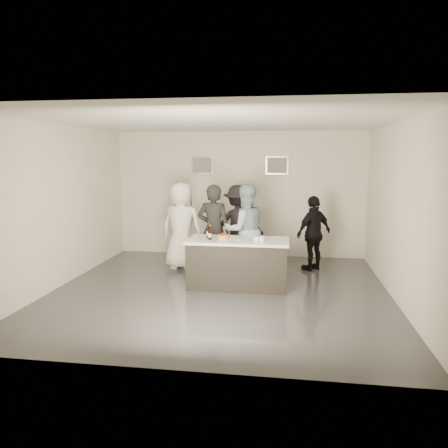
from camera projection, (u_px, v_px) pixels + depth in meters
The scene contains 19 objects.
floor at pixel (220, 291), 7.88m from camera, with size 6.00×6.00×0.00m, color #3D3D42.
ceiling at pixel (220, 121), 7.42m from camera, with size 6.00×6.00×0.00m, color white.
wall_back at pixel (239, 194), 10.59m from camera, with size 6.00×0.04×3.00m, color silver.
wall_front at pixel (176, 241), 4.72m from camera, with size 6.00×0.04×3.00m, color silver.
wall_left at pixel (60, 206), 8.09m from camera, with size 0.04×6.00×3.00m, color silver.
wall_right at pixel (399, 212), 7.22m from camera, with size 0.04×6.00×3.00m, color silver.
picture_left at pixel (202, 165), 10.58m from camera, with size 0.54×0.04×0.44m, color #B2B2B7.
picture_right at pixel (277, 165), 10.32m from camera, with size 0.54×0.04×0.44m, color #B2B2B7.
bar_counter at pixel (238, 263), 8.08m from camera, with size 1.86×0.86×0.90m, color white.
cake at pixel (223, 237), 7.99m from camera, with size 0.20×0.20×0.08m, color orange.
beer_bottle_a at pixel (208, 231), 8.17m from camera, with size 0.07×0.07×0.26m, color black.
beer_bottle_b at pixel (210, 233), 7.95m from camera, with size 0.07×0.07×0.26m, color black.
tumbler_cluster at pixel (259, 238), 7.91m from camera, with size 0.19×0.19×0.08m, color orange.
candles at pixel (221, 242), 7.77m from camera, with size 0.24×0.08×0.01m, color pink.
person_main_black at pixel (214, 230), 8.86m from camera, with size 0.68×0.44×1.86m, color black.
person_main_blue at pixel (245, 230), 8.83m from camera, with size 0.90×0.70×1.86m, color #97B5C5.
person_guest_left at pixel (182, 226), 9.36m from camera, with size 0.91×0.59×1.87m, color white.
person_guest_right at pixel (314, 233), 9.25m from camera, with size 0.93×0.39×1.59m, color black.
person_guest_back at pixel (238, 225), 9.68m from camera, with size 1.15×0.66×1.79m, color black.
Camera 1 is at (1.20, -7.51, 2.40)m, focal length 35.00 mm.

